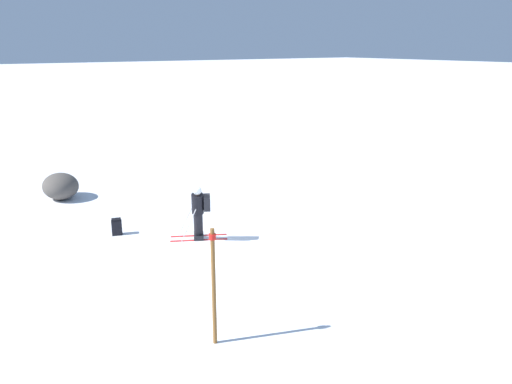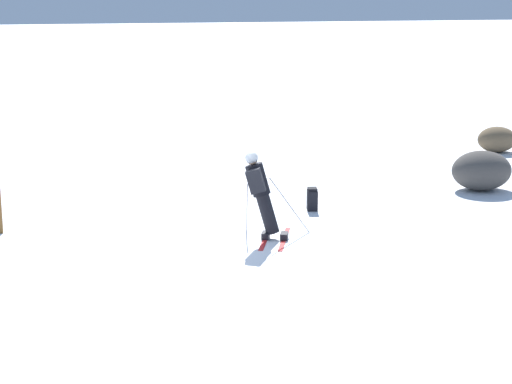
{
  "view_description": "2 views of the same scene",
  "coord_description": "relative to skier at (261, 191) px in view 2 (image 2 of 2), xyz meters",
  "views": [
    {
      "loc": [
        10.86,
        -6.27,
        5.45
      ],
      "look_at": [
        -1.01,
        1.81,
        1.18
      ],
      "focal_mm": 35.0,
      "sensor_mm": 36.0,
      "label": 1
    },
    {
      "loc": [
        4.47,
        14.75,
        4.51
      ],
      "look_at": [
        -0.57,
        1.01,
        1.2
      ],
      "focal_mm": 60.0,
      "sensor_mm": 36.0,
      "label": 2
    }
  ],
  "objects": [
    {
      "name": "ground_plane",
      "position": [
        1.07,
        0.1,
        -0.95
      ],
      "size": [
        300.0,
        300.0,
        0.0
      ],
      "primitive_type": "plane",
      "color": "white"
    },
    {
      "name": "skier",
      "position": [
        0.0,
        0.0,
        0.0
      ],
      "size": [
        1.46,
        1.67,
        1.74
      ],
      "rotation": [
        0.0,
        0.0,
        -0.48
      ],
      "color": "red",
      "rests_on": "ground"
    },
    {
      "name": "spare_backpack",
      "position": [
        -1.87,
        -1.78,
        -0.71
      ],
      "size": [
        0.3,
        0.35,
        0.5
      ],
      "rotation": [
        0.0,
        0.0,
        4.4
      ],
      "color": "black",
      "rests_on": "ground"
    },
    {
      "name": "exposed_boulder_0",
      "position": [
        -6.52,
        -2.24,
        -0.47
      ],
      "size": [
        1.47,
        1.25,
        0.96
      ],
      "primitive_type": "ellipsoid",
      "color": "#4C4742",
      "rests_on": "ground"
    },
    {
      "name": "exposed_boulder_1",
      "position": [
        -10.03,
        -6.53,
        -0.56
      ],
      "size": [
        1.19,
        1.02,
        0.78
      ],
      "primitive_type": "ellipsoid",
      "color": "brown",
      "rests_on": "ground"
    }
  ]
}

